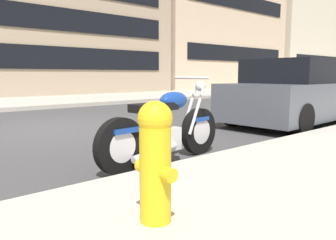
% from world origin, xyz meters
% --- Properties ---
extents(ground_plane, '(260.00, 260.00, 0.00)m').
position_xyz_m(ground_plane, '(0.00, 0.00, 0.00)').
color(ground_plane, '#3D3D3F').
extents(sidewalk_far_curb, '(120.00, 5.00, 0.14)m').
position_xyz_m(sidewalk_far_curb, '(12.00, 6.59, 0.07)').
color(sidewalk_far_curb, '#ADA89E').
rests_on(sidewalk_far_curb, ground).
extents(parking_stall_stripe, '(0.12, 2.20, 0.01)m').
position_xyz_m(parking_stall_stripe, '(0.00, -3.49, 0.00)').
color(parking_stall_stripe, silver).
rests_on(parking_stall_stripe, ground).
extents(parked_motorcycle, '(2.14, 0.62, 1.14)m').
position_xyz_m(parked_motorcycle, '(0.04, -3.76, 0.44)').
color(parked_motorcycle, black).
rests_on(parked_motorcycle, ground).
extents(parked_car_far_down_curb, '(4.08, 1.97, 1.50)m').
position_xyz_m(parked_car_far_down_curb, '(4.64, -3.07, 0.72)').
color(parked_car_far_down_curb, '#4C515B').
rests_on(parked_car_far_down_curb, ground).
extents(fire_hydrant, '(0.24, 0.36, 0.85)m').
position_xyz_m(fire_hydrant, '(-1.36, -5.30, 0.59)').
color(fire_hydrant, gold).
rests_on(fire_hydrant, sidewalk_near_curb).
extents(townhouse_far_uphill, '(12.71, 10.21, 8.95)m').
position_xyz_m(townhouse_far_uphill, '(4.84, 13.95, 4.48)').
color(townhouse_far_uphill, tan).
rests_on(townhouse_far_uphill, ground).
extents(townhouse_near_left, '(12.99, 10.81, 12.31)m').
position_xyz_m(townhouse_near_left, '(18.08, 14.26, 6.16)').
color(townhouse_near_left, beige).
rests_on(townhouse_near_left, ground).
extents(townhouse_corner_block, '(14.49, 11.03, 11.43)m').
position_xyz_m(townhouse_corner_block, '(32.79, 14.37, 5.71)').
color(townhouse_corner_block, beige).
rests_on(townhouse_corner_block, ground).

